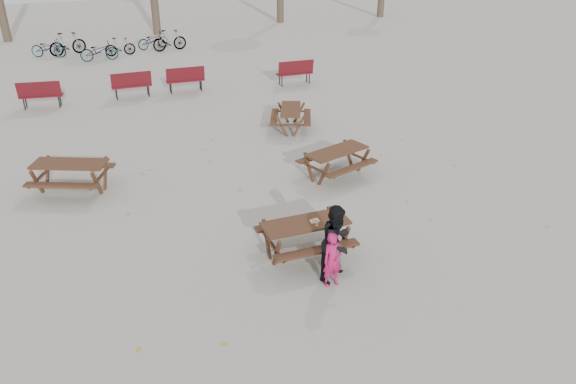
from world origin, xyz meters
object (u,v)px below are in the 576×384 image
object	(u,v)px
picnic_table_east	(337,163)
picnic_table_far	(291,119)
adult	(337,242)
picnic_table_north	(72,177)
soda_bottle	(317,223)
food_tray	(315,221)
child	(333,260)
main_picnic_table	(305,230)

from	to	relation	value
picnic_table_east	picnic_table_far	size ratio (longest dim) A/B	1.08
adult	picnic_table_north	size ratio (longest dim) A/B	0.86
soda_bottle	adult	bearing A→B (deg)	-83.33
food_tray	picnic_table_north	distance (m)	6.79
picnic_table_north	picnic_table_far	world-z (taller)	picnic_table_north
soda_bottle	child	bearing A→B (deg)	-95.69
adult	picnic_table_east	size ratio (longest dim) A/B	0.90
picnic_table_north	adult	bearing A→B (deg)	-27.20
main_picnic_table	picnic_table_east	size ratio (longest dim) A/B	1.03
soda_bottle	picnic_table_east	size ratio (longest dim) A/B	0.10
main_picnic_table	adult	xyz separation A→B (m)	(0.25, -0.96, 0.20)
picnic_table_east	main_picnic_table	bearing A→B (deg)	-142.49
main_picnic_table	picnic_table_far	distance (m)	7.56
main_picnic_table	picnic_table_north	bearing A→B (deg)	132.08
soda_bottle	picnic_table_far	size ratio (longest dim) A/B	0.10
main_picnic_table	picnic_table_east	world-z (taller)	main_picnic_table
main_picnic_table	picnic_table_far	bearing A→B (deg)	70.82
main_picnic_table	picnic_table_north	size ratio (longest dim) A/B	0.98
food_tray	adult	distance (m)	0.91
main_picnic_table	picnic_table_north	world-z (taller)	picnic_table_north
food_tray	picnic_table_far	xyz separation A→B (m)	(2.30, 7.20, -0.44)
food_tray	picnic_table_far	distance (m)	7.57
adult	picnic_table_north	xyz separation A→B (m)	(-4.68, 5.87, -0.39)
picnic_table_north	child	bearing A→B (deg)	-29.32
picnic_table_north	picnic_table_far	size ratio (longest dim) A/B	1.13
main_picnic_table	adult	bearing A→B (deg)	-75.50
picnic_table_far	soda_bottle	bearing A→B (deg)	-174.65
adult	main_picnic_table	bearing A→B (deg)	70.43
soda_bottle	picnic_table_far	xyz separation A→B (m)	(2.32, 7.36, -0.50)
picnic_table_east	picnic_table_north	bearing A→B (deg)	148.93
main_picnic_table	child	world-z (taller)	child
soda_bottle	picnic_table_north	xyz separation A→B (m)	(-4.60, 5.13, -0.45)
adult	picnic_table_north	distance (m)	7.52
adult	picnic_table_far	xyz separation A→B (m)	(2.23, 8.10, -0.44)
picnic_table_east	picnic_table_north	distance (m)	6.93
soda_bottle	picnic_table_far	bearing A→B (deg)	72.50
main_picnic_table	food_tray	xyz separation A→B (m)	(0.18, -0.06, 0.21)
child	soda_bottle	bearing A→B (deg)	79.22
adult	picnic_table_east	xyz separation A→B (m)	(2.05, 4.25, -0.41)
food_tray	picnic_table_east	distance (m)	3.98
main_picnic_table	soda_bottle	bearing A→B (deg)	-53.52
child	picnic_table_east	size ratio (longest dim) A/B	0.65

